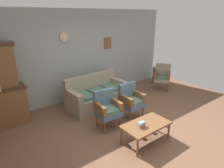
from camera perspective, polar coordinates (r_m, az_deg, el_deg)
name	(u,v)px	position (r m, az deg, el deg)	size (l,w,h in m)	color
ground_plane	(143,132)	(4.61, 9.00, -13.79)	(7.68, 7.68, 0.00)	brown
wall_back_with_decor	(83,55)	(6.07, -8.47, 8.40)	(6.40, 0.09, 2.70)	#939E99
side_cabinet	(2,107)	(5.29, -29.78, -6.00)	(1.16, 0.55, 0.93)	brown
floral_couch	(97,95)	(5.62, -4.53, -3.37)	(1.76, 0.90, 0.90)	gray
armchair_near_cabinet	(107,108)	(4.51, -1.45, -6.98)	(0.55, 0.53, 0.90)	slate
armchair_row_middle	(131,99)	(4.94, 5.57, -4.57)	(0.54, 0.51, 0.90)	slate
wingback_chair_by_fireplace	(162,76)	(7.03, 14.63, 2.37)	(0.71, 0.71, 0.90)	gray
coffee_table	(146,126)	(4.13, 9.97, -12.05)	(1.00, 0.56, 0.42)	brown
book_stack_on_table	(141,125)	(3.97, 8.65, -11.74)	(0.15, 0.10, 0.10)	pink
floor_vase_by_wall	(155,75)	(7.74, 12.53, 2.66)	(0.19, 0.19, 0.62)	#5E5151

